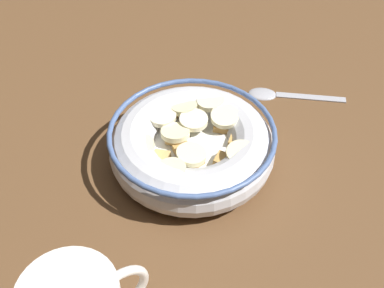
% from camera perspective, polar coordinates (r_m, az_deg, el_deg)
% --- Properties ---
extents(ground_plane, '(1.18, 1.18, 0.02)m').
position_cam_1_polar(ground_plane, '(0.58, -0.00, -2.78)').
color(ground_plane, brown).
extents(cereal_bowl, '(0.19, 0.19, 0.05)m').
position_cam_1_polar(cereal_bowl, '(0.55, -0.02, -0.12)').
color(cereal_bowl, silver).
rests_on(cereal_bowl, ground_plane).
extents(spoon, '(0.11, 0.10, 0.01)m').
position_cam_1_polar(spoon, '(0.67, 9.85, 5.82)').
color(spoon, '#A5A5AD').
rests_on(spoon, ground_plane).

